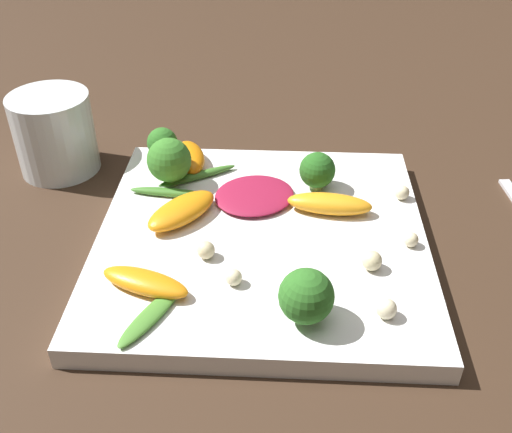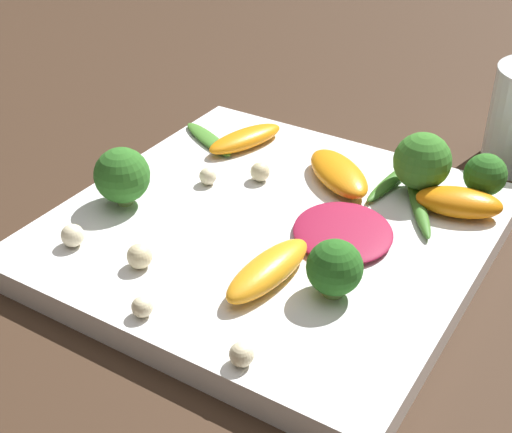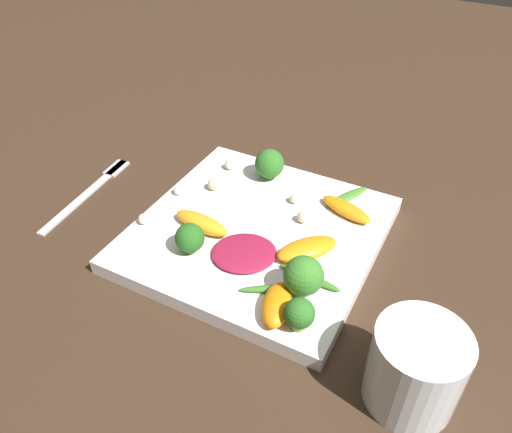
# 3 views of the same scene
# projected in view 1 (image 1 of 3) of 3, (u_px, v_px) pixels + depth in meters

# --- Properties ---
(ground_plane) EXTENTS (2.40, 2.40, 0.00)m
(ground_plane) POSITION_uv_depth(u_px,v_px,m) (262.00, 249.00, 0.54)
(ground_plane) COLOR #382619
(plate) EXTENTS (0.29, 0.29, 0.02)m
(plate) POSITION_uv_depth(u_px,v_px,m) (262.00, 240.00, 0.54)
(plate) COLOR white
(plate) RESTS_ON ground_plane
(drinking_glass) EXTENTS (0.08, 0.08, 0.09)m
(drinking_glass) POSITION_uv_depth(u_px,v_px,m) (55.00, 133.00, 0.63)
(drinking_glass) COLOR white
(drinking_glass) RESTS_ON ground_plane
(radicchio_leaf_0) EXTENTS (0.10, 0.10, 0.01)m
(radicchio_leaf_0) POSITION_uv_depth(u_px,v_px,m) (254.00, 195.00, 0.57)
(radicchio_leaf_0) COLOR maroon
(radicchio_leaf_0) RESTS_ON plate
(orange_segment_0) EXTENTS (0.08, 0.03, 0.02)m
(orange_segment_0) POSITION_uv_depth(u_px,v_px,m) (330.00, 204.00, 0.55)
(orange_segment_0) COLOR orange
(orange_segment_0) RESTS_ON plate
(orange_segment_1) EXTENTS (0.07, 0.08, 0.02)m
(orange_segment_1) POSITION_uv_depth(u_px,v_px,m) (182.00, 210.00, 0.54)
(orange_segment_1) COLOR orange
(orange_segment_1) RESTS_ON plate
(orange_segment_2) EXTENTS (0.05, 0.07, 0.02)m
(orange_segment_2) POSITION_uv_depth(u_px,v_px,m) (189.00, 157.00, 0.62)
(orange_segment_2) COLOR orange
(orange_segment_2) RESTS_ON plate
(orange_segment_3) EXTENTS (0.08, 0.05, 0.01)m
(orange_segment_3) POSITION_uv_depth(u_px,v_px,m) (145.00, 282.00, 0.47)
(orange_segment_3) COLOR orange
(orange_segment_3) RESTS_ON plate
(broccoli_floret_0) EXTENTS (0.04, 0.04, 0.04)m
(broccoli_floret_0) POSITION_uv_depth(u_px,v_px,m) (317.00, 171.00, 0.58)
(broccoli_floret_0) COLOR #7A9E51
(broccoli_floret_0) RESTS_ON plate
(broccoli_floret_1) EXTENTS (0.04, 0.04, 0.05)m
(broccoli_floret_1) POSITION_uv_depth(u_px,v_px,m) (169.00, 161.00, 0.58)
(broccoli_floret_1) COLOR #7A9E51
(broccoli_floret_1) RESTS_ON plate
(broccoli_floret_2) EXTENTS (0.04, 0.04, 0.04)m
(broccoli_floret_2) POSITION_uv_depth(u_px,v_px,m) (306.00, 296.00, 0.43)
(broccoli_floret_2) COLOR #84AD5B
(broccoli_floret_2) RESTS_ON plate
(broccoli_floret_3) EXTENTS (0.03, 0.03, 0.04)m
(broccoli_floret_3) POSITION_uv_depth(u_px,v_px,m) (162.00, 144.00, 0.62)
(broccoli_floret_3) COLOR #7A9E51
(broccoli_floret_3) RESTS_ON plate
(arugula_sprig_0) EXTENTS (0.08, 0.05, 0.01)m
(arugula_sprig_0) POSITION_uv_depth(u_px,v_px,m) (198.00, 176.00, 0.60)
(arugula_sprig_0) COLOR #3D7528
(arugula_sprig_0) RESTS_ON plate
(arugula_sprig_1) EXTENTS (0.08, 0.02, 0.01)m
(arugula_sprig_1) POSITION_uv_depth(u_px,v_px,m) (168.00, 192.00, 0.58)
(arugula_sprig_1) COLOR #3D7528
(arugula_sprig_1) RESTS_ON plate
(arugula_sprig_2) EXTENTS (0.05, 0.07, 0.01)m
(arugula_sprig_2) POSITION_uv_depth(u_px,v_px,m) (150.00, 315.00, 0.45)
(arugula_sprig_2) COLOR #47842D
(arugula_sprig_2) RESTS_ON plate
(macadamia_nut_0) EXTENTS (0.01, 0.01, 0.01)m
(macadamia_nut_0) POSITION_uv_depth(u_px,v_px,m) (402.00, 192.00, 0.57)
(macadamia_nut_0) COLOR beige
(macadamia_nut_0) RESTS_ON plate
(macadamia_nut_1) EXTENTS (0.01, 0.01, 0.01)m
(macadamia_nut_1) POSITION_uv_depth(u_px,v_px,m) (234.00, 277.00, 0.47)
(macadamia_nut_1) COLOR beige
(macadamia_nut_1) RESTS_ON plate
(macadamia_nut_2) EXTENTS (0.02, 0.02, 0.02)m
(macadamia_nut_2) POSITION_uv_depth(u_px,v_px,m) (372.00, 261.00, 0.49)
(macadamia_nut_2) COLOR beige
(macadamia_nut_2) RESTS_ON plate
(macadamia_nut_3) EXTENTS (0.01, 0.01, 0.01)m
(macadamia_nut_3) POSITION_uv_depth(u_px,v_px,m) (411.00, 239.00, 0.51)
(macadamia_nut_3) COLOR beige
(macadamia_nut_3) RESTS_ON plate
(macadamia_nut_4) EXTENTS (0.02, 0.02, 0.02)m
(macadamia_nut_4) POSITION_uv_depth(u_px,v_px,m) (206.00, 250.00, 0.50)
(macadamia_nut_4) COLOR beige
(macadamia_nut_4) RESTS_ON plate
(macadamia_nut_5) EXTENTS (0.02, 0.02, 0.02)m
(macadamia_nut_5) POSITION_uv_depth(u_px,v_px,m) (386.00, 309.00, 0.44)
(macadamia_nut_5) COLOR beige
(macadamia_nut_5) RESTS_ON plate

